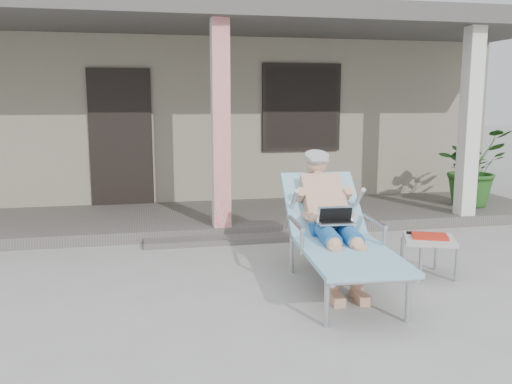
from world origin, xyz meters
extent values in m
plane|color=#9E9E99|center=(0.00, 0.00, 0.00)|extent=(60.00, 60.00, 0.00)
cube|color=gray|center=(0.00, 6.50, 1.50)|extent=(10.00, 5.00, 3.00)
cube|color=#474442|center=(0.00, 6.50, 3.15)|extent=(10.40, 5.40, 0.30)
cube|color=black|center=(-1.30, 3.97, 1.20)|extent=(0.95, 0.06, 2.10)
cube|color=black|center=(1.60, 3.97, 1.65)|extent=(1.20, 0.06, 1.30)
cube|color=black|center=(1.60, 3.96, 1.65)|extent=(1.32, 0.05, 1.42)
cube|color=#605B56|center=(0.00, 3.00, 0.07)|extent=(10.00, 2.00, 0.15)
cube|color=red|center=(0.00, 2.15, 1.45)|extent=(0.22, 0.22, 2.61)
cube|color=silver|center=(3.50, 2.15, 1.45)|extent=(0.22, 0.22, 2.61)
cube|color=#474442|center=(0.00, 3.00, 2.88)|extent=(10.00, 2.30, 0.24)
cube|color=#605B56|center=(0.00, 1.85, 0.04)|extent=(2.00, 0.30, 0.07)
cylinder|color=#B7B7BC|center=(0.40, -0.84, 0.20)|extent=(0.05, 0.05, 0.40)
cylinder|color=#B7B7BC|center=(1.06, -0.89, 0.20)|extent=(0.05, 0.05, 0.40)
cylinder|color=#B7B7BC|center=(0.50, 0.53, 0.20)|extent=(0.05, 0.05, 0.40)
cylinder|color=#B7B7BC|center=(1.16, 0.49, 0.20)|extent=(0.05, 0.05, 0.40)
cube|color=#B7B7BC|center=(0.77, -0.37, 0.41)|extent=(0.76, 1.34, 0.03)
cube|color=#95BDE7|center=(0.77, -0.37, 0.44)|extent=(0.86, 1.39, 0.04)
cube|color=#B7B7BC|center=(0.83, 0.58, 0.66)|extent=(0.71, 0.66, 0.53)
cube|color=#95BDE7|center=(0.83, 0.58, 0.70)|extent=(0.82, 0.75, 0.59)
cylinder|color=#A2A2A4|center=(0.86, 0.88, 1.17)|extent=(0.28, 0.28, 0.14)
cube|color=silver|center=(0.80, 0.09, 0.62)|extent=(0.37, 0.27, 0.25)
cube|color=#B6B6B1|center=(1.81, 0.13, 0.39)|extent=(0.64, 0.64, 0.04)
cylinder|color=#B7B7BC|center=(1.62, -0.07, 0.18)|extent=(0.03, 0.03, 0.37)
cylinder|color=#B7B7BC|center=(2.01, -0.07, 0.18)|extent=(0.03, 0.03, 0.37)
cylinder|color=#B7B7BC|center=(1.62, 0.32, 0.18)|extent=(0.03, 0.03, 0.37)
cylinder|color=#B7B7BC|center=(2.01, 0.32, 0.18)|extent=(0.03, 0.03, 0.37)
cube|color=red|center=(1.81, 0.13, 0.42)|extent=(0.41, 0.36, 0.03)
cube|color=black|center=(1.81, 0.25, 0.42)|extent=(0.32, 0.15, 0.03)
imported|color=#26591E|center=(4.01, 2.78, 0.75)|extent=(1.32, 1.23, 1.19)
camera|label=1|loc=(-0.97, -4.68, 1.76)|focal=38.00mm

